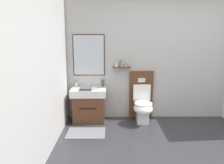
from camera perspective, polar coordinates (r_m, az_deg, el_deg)
wall_back at (r=4.38m, az=16.00°, el=8.22°), size 4.49×0.27×2.79m
wall_left at (r=2.57m, az=-22.14°, el=5.24°), size 0.12×3.77×2.79m
bath_mat at (r=3.78m, az=-7.25°, el=-13.94°), size 0.68×0.44×0.01m
vanity_sink_left at (r=4.18m, az=-6.43°, el=-6.10°), size 0.69×0.46×0.68m
tap_on_left_sink at (r=4.23m, az=-6.33°, el=-0.33°), size 0.03×0.13×0.11m
toilet at (r=4.19m, az=8.37°, el=-5.81°), size 0.48×0.63×1.00m
toothbrush_cup at (r=4.26m, az=-9.88°, el=-0.59°), size 0.07×0.07×0.20m
soap_dispenser at (r=4.21m, az=-2.62°, el=-0.26°), size 0.06×0.06×0.18m
folded_hand_towel at (r=3.96m, az=-7.33°, el=-1.96°), size 0.22×0.16×0.04m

